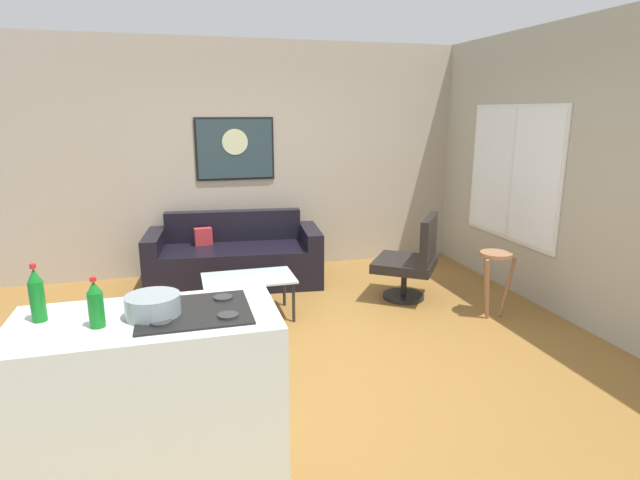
{
  "coord_description": "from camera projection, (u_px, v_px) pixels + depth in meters",
  "views": [
    {
      "loc": [
        -0.96,
        -4.01,
        1.97
      ],
      "look_at": [
        0.4,
        0.9,
        0.7
      ],
      "focal_mm": 29.15,
      "sensor_mm": 36.0,
      "label": 1
    }
  ],
  "objects": [
    {
      "name": "soda_bottle_2",
      "position": [
        96.0,
        305.0,
        2.61
      ],
      "size": [
        0.08,
        0.08,
        0.26
      ],
      "color": "#137420",
      "rests_on": "kitchen_counter"
    },
    {
      "name": "couch",
      "position": [
        235.0,
        259.0,
        6.05
      ],
      "size": [
        2.04,
        1.02,
        0.81
      ],
      "color": "black",
      "rests_on": "ground"
    },
    {
      "name": "mixing_bowl",
      "position": [
        153.0,
        306.0,
        2.76
      ],
      "size": [
        0.29,
        0.29,
        0.12
      ],
      "color": "#88979B",
      "rests_on": "kitchen_counter"
    },
    {
      "name": "armchair",
      "position": [
        412.0,
        260.0,
        5.49
      ],
      "size": [
        0.87,
        0.87,
        0.91
      ],
      "color": "black",
      "rests_on": "ground"
    },
    {
      "name": "ground",
      "position": [
        303.0,
        348.0,
        4.48
      ],
      "size": [
        6.4,
        6.4,
        0.04
      ],
      "primitive_type": "cube",
      "color": "olive"
    },
    {
      "name": "window",
      "position": [
        512.0,
        174.0,
        5.67
      ],
      "size": [
        0.03,
        1.58,
        1.48
      ],
      "color": "silver"
    },
    {
      "name": "kitchen_counter",
      "position": [
        152.0,
        392.0,
        2.88
      ],
      "size": [
        1.4,
        0.71,
        0.93
      ],
      "color": "silver",
      "rests_on": "ground"
    },
    {
      "name": "back_wall",
      "position": [
        256.0,
        158.0,
        6.41
      ],
      "size": [
        6.4,
        0.05,
        2.8
      ],
      "primitive_type": "cube",
      "color": "#AC9F8D",
      "rests_on": "ground"
    },
    {
      "name": "wall_painting",
      "position": [
        235.0,
        149.0,
        6.27
      ],
      "size": [
        0.95,
        0.03,
        0.75
      ],
      "color": "black"
    },
    {
      "name": "soda_bottle",
      "position": [
        37.0,
        295.0,
        2.68
      ],
      "size": [
        0.08,
        0.08,
        0.31
      ],
      "color": "#137420",
      "rests_on": "kitchen_counter"
    },
    {
      "name": "coffee_table",
      "position": [
        249.0,
        281.0,
        5.01
      ],
      "size": [
        0.88,
        0.53,
        0.41
      ],
      "color": "silver",
      "rests_on": "ground"
    },
    {
      "name": "right_wall",
      "position": [
        554.0,
        171.0,
        5.1
      ],
      "size": [
        0.05,
        6.4,
        2.8
      ],
      "primitive_type": "cube",
      "color": "#A9A491",
      "rests_on": "ground"
    },
    {
      "name": "bar_stool",
      "position": [
        495.0,
        268.0,
        5.02
      ],
      "size": [
        0.35,
        0.34,
        0.65
      ],
      "color": "#986643",
      "rests_on": "ground"
    }
  ]
}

